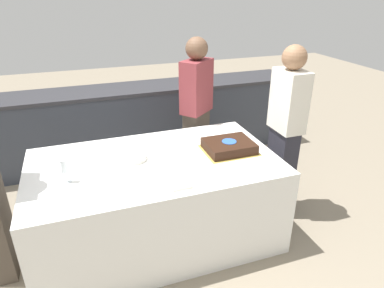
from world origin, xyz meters
TOP-DOWN VIEW (x-y plane):
  - ground_plane at (0.00, 0.00)m, footprint 14.00×14.00m
  - back_counter at (0.00, 1.64)m, footprint 4.40×0.58m
  - dining_table at (0.00, 0.00)m, footprint 1.98×1.13m
  - cake at (0.64, -0.03)m, footprint 0.44×0.36m
  - plate_stack at (-0.15, 0.07)m, footprint 0.21×0.21m
  - wine_glass at (-0.67, -0.11)m, footprint 0.07×0.07m
  - side_plate_near_cake at (0.55, 0.27)m, footprint 0.17×0.17m
  - utensil_pile at (0.09, -0.44)m, footprint 0.14×0.09m
  - person_cutting_cake at (0.64, 0.78)m, footprint 0.40×0.37m
  - person_seated_right at (1.21, 0.00)m, footprint 0.21×0.32m

SIDE VIEW (x-z plane):
  - ground_plane at x=0.00m, z-range 0.00..0.00m
  - dining_table at x=0.00m, z-range 0.00..0.76m
  - back_counter at x=0.00m, z-range 0.00..0.92m
  - side_plate_near_cake at x=0.55m, z-range 0.76..0.77m
  - utensil_pile at x=0.09m, z-range 0.76..0.78m
  - plate_stack at x=-0.15m, z-range 0.76..0.80m
  - cake at x=0.64m, z-range 0.76..0.85m
  - person_cutting_cake at x=0.64m, z-range 0.04..1.64m
  - person_seated_right at x=1.21m, z-range 0.04..1.65m
  - wine_glass at x=-0.67m, z-range 0.79..0.97m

